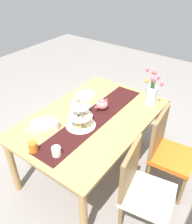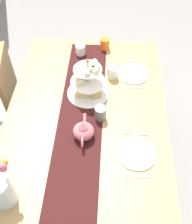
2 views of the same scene
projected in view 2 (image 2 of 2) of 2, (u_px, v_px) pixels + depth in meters
ground_plane at (89, 165)px, 2.36m from camera, size 8.00×8.00×0.00m
dining_table at (87, 121)px, 1.85m from camera, size 1.62×1.08×0.75m
table_runner at (81, 112)px, 1.78m from camera, size 1.49×0.29×0.00m
tiered_cake_stand at (88, 83)px, 1.81m from camera, size 0.30×0.30×0.30m
teapot at (83, 131)px, 1.61m from camera, size 0.24×0.13×0.14m
cream_jug at (81, 50)px, 2.14m from camera, size 0.08×0.08×0.08m
dinner_plate_left at (137, 154)px, 1.57m from camera, size 0.23×0.23×0.01m
fork_left at (138, 176)px, 1.48m from camera, size 0.02×0.15×0.01m
knife_left at (136, 134)px, 1.66m from camera, size 0.01×0.17×0.01m
dinner_plate_right at (133, 74)px, 2.01m from camera, size 0.23×0.23×0.01m
fork_right at (134, 88)px, 1.92m from camera, size 0.02×0.15×0.01m
knife_right at (133, 62)px, 2.10m from camera, size 0.02×0.17×0.01m
mug_grey at (100, 113)px, 1.71m from camera, size 0.08×0.08×0.09m
mug_white_text at (113, 72)px, 1.96m from camera, size 0.08×0.08×0.09m
mug_orange at (105, 44)px, 2.18m from camera, size 0.08×0.08×0.09m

